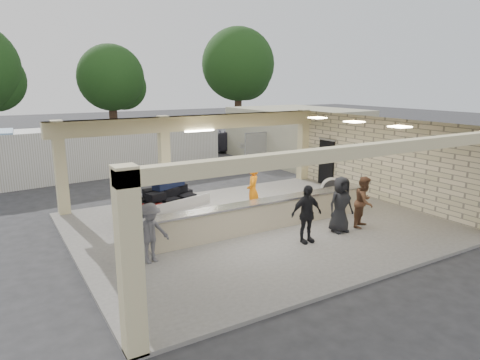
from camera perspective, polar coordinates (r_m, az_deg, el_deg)
ground at (r=14.84m, az=2.37°, el=-6.25°), size 120.00×120.00×0.00m
pavilion at (r=15.10m, az=1.72°, el=-0.56°), size 12.01×10.00×3.55m
baggage_counter at (r=14.26m, az=3.50°, el=-4.59°), size 8.20×0.58×0.98m
luggage_cart at (r=15.00m, az=-9.74°, el=-2.65°), size 2.84×2.14×1.48m
drum_fan at (r=17.80m, az=12.15°, el=-1.17°), size 0.89×0.73×0.97m
baggage_handler at (r=15.52m, az=1.73°, el=-1.45°), size 0.70×0.76×1.84m
passenger_a at (r=14.90m, az=16.22°, el=-2.81°), size 0.92×0.70×1.73m
passenger_b at (r=13.08m, az=8.86°, el=-4.50°), size 1.08×0.47×1.79m
passenger_c at (r=11.79m, az=-11.87°, el=-6.94°), size 1.12×0.56×1.66m
passenger_d at (r=14.19m, az=13.27°, el=-3.19°), size 0.92×0.43×1.84m
car_white_a at (r=29.64m, az=4.37°, el=4.97°), size 5.53×3.01×1.52m
car_white_b at (r=32.09m, az=4.21°, el=5.64°), size 5.29×3.98×1.58m
car_dark at (r=30.30m, az=-1.19°, el=5.15°), size 4.73×2.89×1.49m
container_white at (r=24.24m, az=-16.35°, el=3.94°), size 12.05×3.57×2.57m
fence at (r=28.16m, az=11.19°, el=4.94°), size 12.06×0.06×2.03m
tree_mid at (r=39.16m, az=-16.43°, el=12.61°), size 6.00×5.60×8.00m
tree_right at (r=42.96m, az=0.01°, el=14.79°), size 7.20×7.00×10.00m
adjacent_building at (r=27.89m, az=7.55°, el=6.13°), size 6.00×8.00×3.20m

